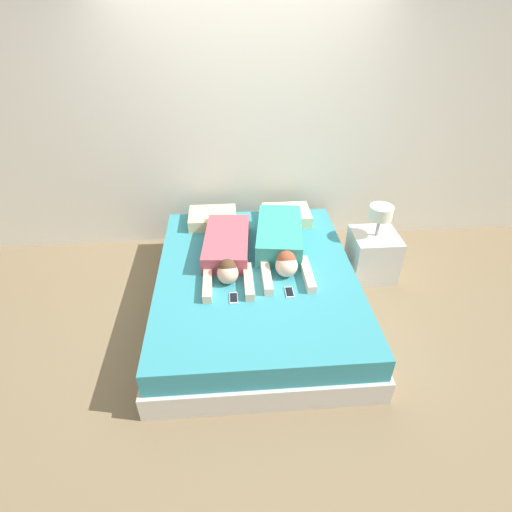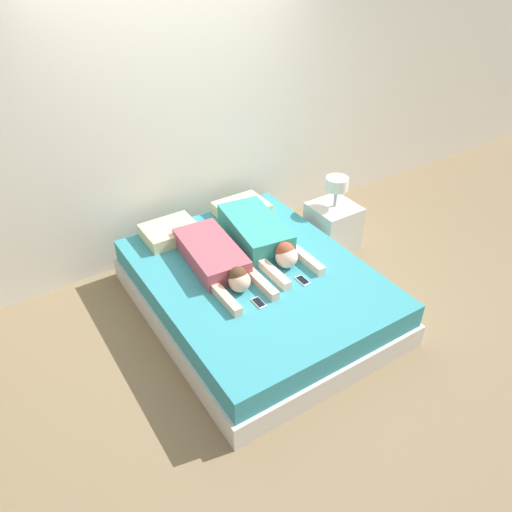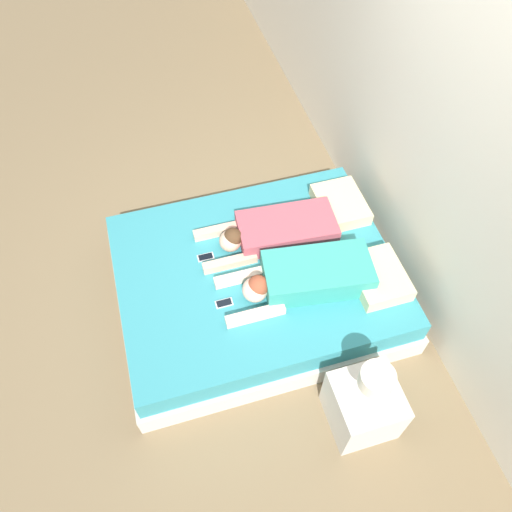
{
  "view_description": "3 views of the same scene",
  "coord_description": "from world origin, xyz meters",
  "px_view_note": "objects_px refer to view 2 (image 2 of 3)",
  "views": [
    {
      "loc": [
        -0.21,
        -2.71,
        2.45
      ],
      "look_at": [
        0.0,
        0.0,
        0.56
      ],
      "focal_mm": 28.0,
      "sensor_mm": 36.0,
      "label": 1
    },
    {
      "loc": [
        -1.76,
        -2.73,
        2.89
      ],
      "look_at": [
        0.0,
        0.0,
        0.56
      ],
      "focal_mm": 35.0,
      "sensor_mm": 36.0,
      "label": 2
    },
    {
      "loc": [
        2.08,
        -0.61,
        3.55
      ],
      "look_at": [
        0.0,
        0.0,
        0.56
      ],
      "focal_mm": 35.0,
      "sensor_mm": 36.0,
      "label": 3
    }
  ],
  "objects_px": {
    "pillow_head_left": "(170,232)",
    "cell_phone_left": "(259,303)",
    "bed": "(256,291)",
    "nightstand": "(333,223)",
    "person_right": "(261,235)",
    "cell_phone_right": "(303,280)",
    "person_left": "(217,259)",
    "pillow_head_right": "(242,209)"
  },
  "relations": [
    {
      "from": "person_right",
      "to": "person_left",
      "type": "bearing_deg",
      "value": -170.46
    },
    {
      "from": "pillow_head_left",
      "to": "cell_phone_left",
      "type": "bearing_deg",
      "value": -81.67
    },
    {
      "from": "person_right",
      "to": "nightstand",
      "type": "xyz_separation_m",
      "value": [
        0.93,
        0.1,
        -0.25
      ]
    },
    {
      "from": "bed",
      "to": "cell_phone_left",
      "type": "relative_size",
      "value": 16.93
    },
    {
      "from": "pillow_head_right",
      "to": "nightstand",
      "type": "distance_m",
      "value": 0.93
    },
    {
      "from": "bed",
      "to": "cell_phone_left",
      "type": "xyz_separation_m",
      "value": [
        -0.2,
        -0.35,
        0.21
      ]
    },
    {
      "from": "bed",
      "to": "cell_phone_left",
      "type": "height_order",
      "value": "cell_phone_left"
    },
    {
      "from": "nightstand",
      "to": "cell_phone_right",
      "type": "bearing_deg",
      "value": -142.25
    },
    {
      "from": "bed",
      "to": "nightstand",
      "type": "relative_size",
      "value": 2.84
    },
    {
      "from": "cell_phone_left",
      "to": "nightstand",
      "type": "bearing_deg",
      "value": 28.9
    },
    {
      "from": "pillow_head_right",
      "to": "person_right",
      "type": "relative_size",
      "value": 0.41
    },
    {
      "from": "bed",
      "to": "nightstand",
      "type": "distance_m",
      "value": 1.25
    },
    {
      "from": "bed",
      "to": "pillow_head_left",
      "type": "height_order",
      "value": "pillow_head_left"
    },
    {
      "from": "person_right",
      "to": "cell_phone_right",
      "type": "distance_m",
      "value": 0.63
    },
    {
      "from": "pillow_head_left",
      "to": "nightstand",
      "type": "relative_size",
      "value": 0.62
    },
    {
      "from": "cell_phone_right",
      "to": "nightstand",
      "type": "relative_size",
      "value": 0.17
    },
    {
      "from": "person_left",
      "to": "bed",
      "type": "bearing_deg",
      "value": -43.21
    },
    {
      "from": "bed",
      "to": "cell_phone_left",
      "type": "distance_m",
      "value": 0.46
    },
    {
      "from": "pillow_head_left",
      "to": "cell_phone_right",
      "type": "xyz_separation_m",
      "value": [
        0.61,
        -1.15,
        -0.05
      ]
    },
    {
      "from": "pillow_head_left",
      "to": "cell_phone_left",
      "type": "relative_size",
      "value": 3.68
    },
    {
      "from": "pillow_head_right",
      "to": "cell_phone_left",
      "type": "relative_size",
      "value": 3.68
    },
    {
      "from": "bed",
      "to": "cell_phone_right",
      "type": "relative_size",
      "value": 16.93
    },
    {
      "from": "cell_phone_right",
      "to": "pillow_head_right",
      "type": "bearing_deg",
      "value": 83.38
    },
    {
      "from": "bed",
      "to": "pillow_head_left",
      "type": "xyz_separation_m",
      "value": [
        -0.37,
        0.83,
        0.27
      ]
    },
    {
      "from": "cell_phone_left",
      "to": "cell_phone_right",
      "type": "relative_size",
      "value": 1.0
    },
    {
      "from": "pillow_head_right",
      "to": "cell_phone_left",
      "type": "bearing_deg",
      "value": -115.9
    },
    {
      "from": "cell_phone_left",
      "to": "nightstand",
      "type": "distance_m",
      "value": 1.58
    },
    {
      "from": "pillow_head_left",
      "to": "person_right",
      "type": "distance_m",
      "value": 0.82
    },
    {
      "from": "pillow_head_right",
      "to": "bed",
      "type": "bearing_deg",
      "value": -114.13
    },
    {
      "from": "person_left",
      "to": "person_right",
      "type": "height_order",
      "value": "person_right"
    },
    {
      "from": "person_left",
      "to": "nightstand",
      "type": "bearing_deg",
      "value": 7.51
    },
    {
      "from": "cell_phone_right",
      "to": "cell_phone_left",
      "type": "bearing_deg",
      "value": -175.31
    },
    {
      "from": "pillow_head_left",
      "to": "person_right",
      "type": "height_order",
      "value": "person_right"
    },
    {
      "from": "person_left",
      "to": "nightstand",
      "type": "height_order",
      "value": "nightstand"
    },
    {
      "from": "bed",
      "to": "person_right",
      "type": "distance_m",
      "value": 0.5
    },
    {
      "from": "pillow_head_right",
      "to": "pillow_head_left",
      "type": "bearing_deg",
      "value": 180.0
    },
    {
      "from": "cell_phone_left",
      "to": "person_left",
      "type": "bearing_deg",
      "value": 93.85
    },
    {
      "from": "pillow_head_left",
      "to": "bed",
      "type": "bearing_deg",
      "value": -65.87
    },
    {
      "from": "person_left",
      "to": "cell_phone_left",
      "type": "bearing_deg",
      "value": -86.15
    },
    {
      "from": "cell_phone_left",
      "to": "pillow_head_right",
      "type": "bearing_deg",
      "value": 64.1
    },
    {
      "from": "nightstand",
      "to": "pillow_head_left",
      "type": "bearing_deg",
      "value": 164.7
    },
    {
      "from": "pillow_head_left",
      "to": "pillow_head_right",
      "type": "bearing_deg",
      "value": 0.0
    }
  ]
}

